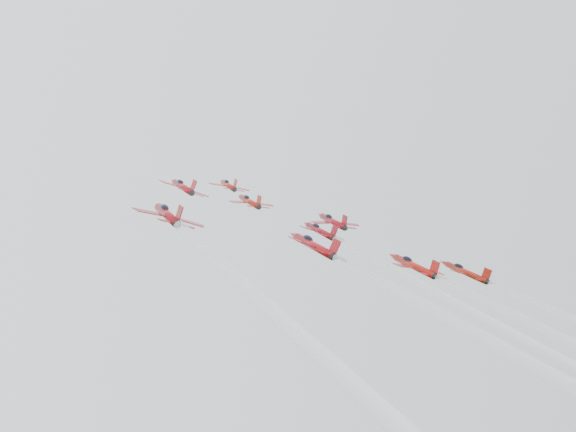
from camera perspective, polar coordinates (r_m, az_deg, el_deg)
jet_lead at (r=166.33m, az=-4.28°, el=2.21°), size 9.00×11.28×7.99m
jet_row2_left at (r=141.78m, az=-7.50°, el=2.09°), size 9.55×11.97×8.48m
jet_row2_center at (r=147.70m, az=-2.76°, el=1.05°), size 8.70×10.90×7.72m
jet_row2_right at (r=154.81m, az=3.18°, el=-0.36°), size 9.99×12.51×8.87m
jet_center at (r=99.95m, az=13.16°, el=-6.87°), size 8.74×79.34×54.27m
jet_rear_farleft at (r=63.39m, az=3.42°, el=-9.60°), size 9.94×90.25×61.73m
jet_rear_left at (r=77.03m, az=18.31°, el=-11.41°), size 10.16×92.18×63.05m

